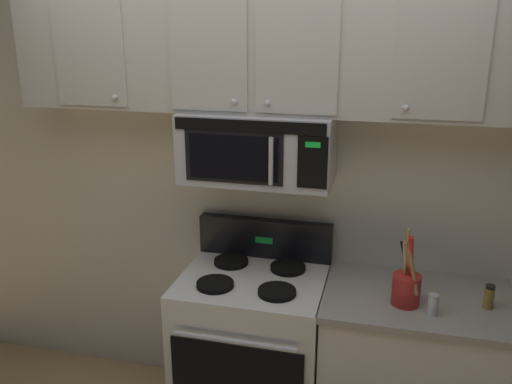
{
  "coord_description": "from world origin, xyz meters",
  "views": [
    {
      "loc": [
        0.64,
        -2.04,
        2.18
      ],
      "look_at": [
        0.0,
        0.49,
        1.35
      ],
      "focal_mm": 37.75,
      "sensor_mm": 36.0,
      "label": 1
    }
  ],
  "objects_px": {
    "salt_shaker": "(433,305)",
    "utensil_crock_red": "(407,285)",
    "stove_range": "(253,349)",
    "spice_jar": "(489,297)",
    "over_range_microwave": "(258,147)"
  },
  "relations": [
    {
      "from": "salt_shaker",
      "to": "utensil_crock_red",
      "type": "bearing_deg",
      "value": 149.68
    },
    {
      "from": "stove_range",
      "to": "salt_shaker",
      "type": "xyz_separation_m",
      "value": [
        0.89,
        -0.16,
        0.48
      ]
    },
    {
      "from": "stove_range",
      "to": "spice_jar",
      "type": "xyz_separation_m",
      "value": [
        1.15,
        -0.03,
        0.49
      ]
    },
    {
      "from": "utensil_crock_red",
      "to": "salt_shaker",
      "type": "height_order",
      "value": "utensil_crock_red"
    },
    {
      "from": "stove_range",
      "to": "over_range_microwave",
      "type": "relative_size",
      "value": 1.47
    },
    {
      "from": "salt_shaker",
      "to": "spice_jar",
      "type": "relative_size",
      "value": 0.86
    },
    {
      "from": "over_range_microwave",
      "to": "salt_shaker",
      "type": "height_order",
      "value": "over_range_microwave"
    },
    {
      "from": "spice_jar",
      "to": "salt_shaker",
      "type": "bearing_deg",
      "value": -153.79
    },
    {
      "from": "stove_range",
      "to": "over_range_microwave",
      "type": "distance_m",
      "value": 1.11
    },
    {
      "from": "spice_jar",
      "to": "utensil_crock_red",
      "type": "bearing_deg",
      "value": -171.48
    },
    {
      "from": "stove_range",
      "to": "spice_jar",
      "type": "height_order",
      "value": "stove_range"
    },
    {
      "from": "stove_range",
      "to": "salt_shaker",
      "type": "bearing_deg",
      "value": -10.1
    },
    {
      "from": "utensil_crock_red",
      "to": "spice_jar",
      "type": "distance_m",
      "value": 0.38
    },
    {
      "from": "over_range_microwave",
      "to": "salt_shaker",
      "type": "distance_m",
      "value": 1.12
    },
    {
      "from": "over_range_microwave",
      "to": "spice_jar",
      "type": "height_order",
      "value": "over_range_microwave"
    }
  ]
}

